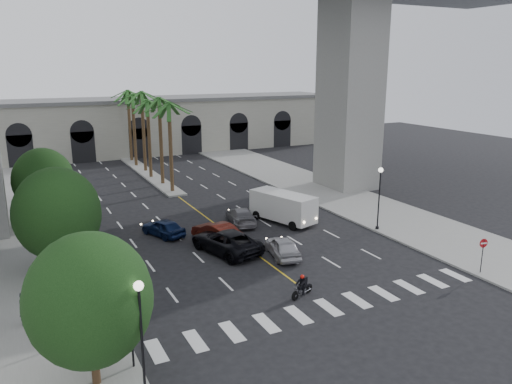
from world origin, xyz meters
name	(u,v)px	position (x,y,z in m)	size (l,w,h in m)	color
ground	(314,297)	(0.00, 0.00, 0.00)	(140.00, 140.00, 0.00)	black
sidewalk_left	(27,254)	(-15.00, 15.00, 0.07)	(8.00, 100.00, 0.15)	gray
sidewalk_right	(359,204)	(15.00, 15.00, 0.07)	(8.00, 100.00, 0.15)	gray
median	(149,174)	(0.00, 38.00, 0.10)	(2.00, 24.00, 0.20)	gray
pier_building	(118,126)	(0.00, 55.00, 4.27)	(71.00, 10.50, 8.50)	#B9B7A6
bridge	(220,7)	(3.42, 22.00, 18.51)	(75.00, 13.00, 26.00)	gray
palm_a	(169,108)	(0.00, 28.00, 9.10)	(3.20, 3.20, 10.30)	#47331E
palm_b	(159,102)	(0.10, 32.00, 9.37)	(3.20, 3.20, 10.60)	#47331E
palm_c	(147,104)	(-0.20, 36.00, 8.91)	(3.20, 3.20, 10.10)	#47331E
palm_d	(142,96)	(0.15, 40.00, 9.65)	(3.20, 3.20, 10.90)	#47331E
palm_e	(132,98)	(-0.10, 44.00, 9.19)	(3.20, 3.20, 10.40)	#47331E
palm_f	(128,94)	(0.20, 48.00, 9.46)	(3.20, 3.20, 10.70)	#47331E
street_tree_near	(89,300)	(-13.00, -3.00, 4.02)	(5.20, 5.20, 6.89)	#382616
street_tree_mid	(57,214)	(-13.00, 10.00, 4.21)	(5.44, 5.44, 7.21)	#382616
street_tree_far	(43,181)	(-13.00, 22.00, 3.90)	(5.04, 5.04, 6.68)	#382616
lamp_post_left_near	(141,331)	(-11.40, -5.00, 3.22)	(0.40, 0.40, 5.35)	black
lamp_post_left_far	(73,203)	(-11.40, 16.00, 3.22)	(0.40, 0.40, 5.35)	black
lamp_post_right	(379,193)	(11.40, 8.00, 3.22)	(0.40, 0.40, 5.35)	black
traffic_signal_near	(131,319)	(-11.30, -2.50, 2.51)	(0.25, 0.18, 3.65)	black
traffic_signal_far	(113,284)	(-11.30, 1.50, 2.51)	(0.25, 0.18, 3.65)	black
motorcycle_rider	(303,286)	(-0.56, 0.40, 0.63)	(1.82, 0.82, 1.39)	black
car_a	(283,247)	(1.50, 6.47, 0.74)	(1.74, 4.33, 1.47)	#AEADB2
car_b	(217,232)	(-1.55, 11.52, 0.76)	(1.61, 4.62, 1.52)	#521810
car_c	(226,241)	(-1.81, 9.09, 0.85)	(2.82, 6.12, 1.70)	black
car_d	(241,216)	(2.03, 14.77, 0.70)	(1.97, 4.84, 1.40)	slate
car_e	(163,227)	(-4.89, 14.64, 0.71)	(1.67, 4.15, 1.42)	#0D1B40
cargo_van	(283,206)	(5.54, 13.51, 1.45)	(4.03, 6.49, 2.60)	silver
pedestrian_a	(25,309)	(-15.46, 3.77, 1.05)	(0.66, 0.43, 1.80)	black
do_not_enter_sign	(483,249)	(11.57, -2.12, 1.80)	(0.60, 0.15, 2.48)	black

